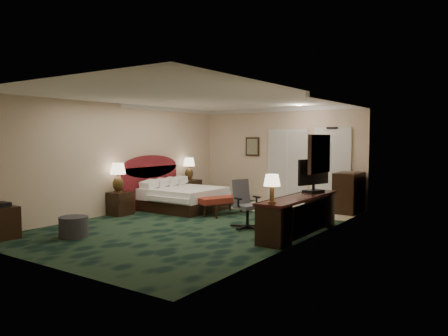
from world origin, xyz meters
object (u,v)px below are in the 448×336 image
Objects in this scene: lamp_far at (189,169)px; minibar at (349,193)px; lamp_near at (118,178)px; desk at (299,215)px; nightstand_near at (120,203)px; bed at (184,199)px; ottoman at (74,227)px; tv at (314,176)px; nightstand_far at (189,191)px; desk_chair at (248,204)px; bed_bench at (223,206)px.

minibar is (4.44, 0.80, -0.46)m from lamp_far.
lamp_near reaches higher than desk.
bed is at bearing 62.71° from nightstand_near.
lamp_near is 1.29× the size of ottoman.
tv reaches higher than bed.
lamp_far reaches higher than ottoman.
nightstand_far is 2.70m from lamp_near.
tv reaches higher than nightstand_far.
bed_bench is at bearing 161.85° from desk_chair.
ottoman is at bearing -112.05° from desk_chair.
desk_chair is at bearing -125.32° from tv.
nightstand_far is 0.64m from lamp_far.
minibar is at bearing 62.68° from bed_bench.
lamp_far is (-0.75, 1.16, 0.68)m from bed.
ottoman is 6.50m from minibar.
tv is at bearing -17.15° from nightstand_far.
bed reaches higher than nightstand_near.
lamp_far reaches higher than nightstand_near.
bed is 1.80× the size of minibar.
bed_bench is 1.73m from desk_chair.
lamp_near reaches higher than nightstand_far.
desk_chair reaches higher than nightstand_far.
lamp_near is at bearing -173.14° from desk.
lamp_far is at bearing 102.54° from ottoman.
lamp_near is at bearing -97.22° from nightstand_near.
tv is 0.88× the size of desk_chair.
nightstand_far is 4.90m from desk.
bed reaches higher than ottoman.
nightstand_far is at bearing 102.32° from ottoman.
lamp_near is at bearing -146.89° from tv.
ottoman is at bearing -142.64° from desk.
desk_chair reaches higher than bed_bench.
tv is at bearing -90.18° from minibar.
nightstand_far is 0.73× the size of tv.
nightstand_near is 0.80× the size of lamp_near.
nightstand_far is 0.50× the size of bed_bench.
lamp_near is 2.68m from lamp_far.
nightstand_near is 0.56× the size of desk_chair.
ottoman is 4.83m from tv.
nightstand_far is at bearing -58.15° from lamp_far.
nightstand_near is at bearing -152.75° from desk_chair.
minibar reaches higher than nightstand_near.
desk is 1.12m from desk_chair.
nightstand_near is 0.87× the size of nightstand_far.
lamp_far is at bearing 179.50° from tv.
tv is at bearing 91.88° from desk.
lamp_far is 4.65m from tv.
desk_chair is at bearing -22.47° from bed.
desk reaches higher than bed.
ottoman is at bearing -85.21° from bed.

